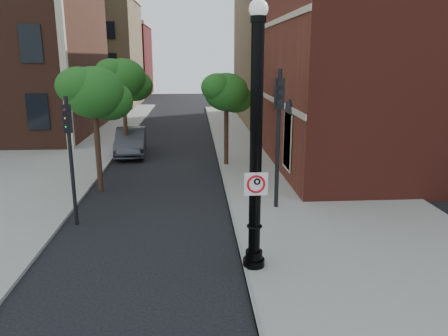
{
  "coord_description": "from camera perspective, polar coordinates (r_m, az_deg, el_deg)",
  "views": [
    {
      "loc": [
        0.72,
        -10.35,
        5.79
      ],
      "look_at": [
        1.56,
        2.0,
        2.61
      ],
      "focal_mm": 35.0,
      "sensor_mm": 36.0,
      "label": 1
    }
  ],
  "objects": [
    {
      "name": "street_tree_a",
      "position": [
        19.33,
        -16.5,
        9.27
      ],
      "size": [
        2.99,
        2.7,
        5.39
      ],
      "color": "black",
      "rests_on": "ground"
    },
    {
      "name": "sidewalk_left",
      "position": [
        30.51,
        -22.41,
        2.49
      ],
      "size": [
        10.0,
        50.0,
        0.12
      ],
      "primitive_type": "cube",
      "color": "gray",
      "rests_on": "ground"
    },
    {
      "name": "lamppost",
      "position": [
        11.43,
        4.17,
        1.76
      ],
      "size": [
        0.6,
        0.6,
        7.13
      ],
      "color": "black",
      "rests_on": "ground"
    },
    {
      "name": "street_tree_c",
      "position": [
        23.11,
        0.38,
        9.75
      ],
      "size": [
        2.75,
        2.49,
        4.96
      ],
      "color": "black",
      "rests_on": "ground"
    },
    {
      "name": "traffic_signal_left",
      "position": [
        15.65,
        -19.57,
        3.47
      ],
      "size": [
        0.34,
        0.39,
        4.51
      ],
      "rotation": [
        0.0,
        0.0,
        0.25
      ],
      "color": "black",
      "rests_on": "ground"
    },
    {
      "name": "utility_pole",
      "position": [
        17.8,
        7.17,
        3.07
      ],
      "size": [
        0.09,
        0.09,
        4.65
      ],
      "primitive_type": "cylinder",
      "color": "#999999",
      "rests_on": "ground"
    },
    {
      "name": "parked_car",
      "position": [
        26.92,
        -12.07,
        3.41
      ],
      "size": [
        2.07,
        4.97,
        1.6
      ],
      "primitive_type": "imported",
      "rotation": [
        0.0,
        0.0,
        0.08
      ],
      "color": "#323338",
      "rests_on": "ground"
    },
    {
      "name": "bg_building_red",
      "position": [
        69.53,
        -14.84,
        13.3
      ],
      "size": [
        12.0,
        12.0,
        10.0
      ],
      "primitive_type": "cube",
      "color": "maroon",
      "rests_on": "ground"
    },
    {
      "name": "street_tree_b",
      "position": [
        25.88,
        -12.98,
        11.15
      ],
      "size": [
        3.15,
        2.85,
        5.68
      ],
      "color": "black",
      "rests_on": "ground"
    },
    {
      "name": "traffic_signal_right",
      "position": [
        16.29,
        7.16,
        6.62
      ],
      "size": [
        0.35,
        0.44,
        5.36
      ],
      "rotation": [
        0.0,
        0.0,
        -0.05
      ],
      "color": "black",
      "rests_on": "ground"
    },
    {
      "name": "ground",
      "position": [
        11.88,
        -7.12,
        -14.88
      ],
      "size": [
        120.0,
        120.0,
        0.0
      ],
      "primitive_type": "plane",
      "color": "black",
      "rests_on": "ground"
    },
    {
      "name": "no_parking_sign",
      "position": [
        11.44,
        4.22,
        -2.07
      ],
      "size": [
        0.62,
        0.07,
        0.62
      ],
      "rotation": [
        0.0,
        0.0,
        0.02
      ],
      "color": "white",
      "rests_on": "ground"
    },
    {
      "name": "bg_building_tan_b",
      "position": [
        43.16,
        17.49,
        15.38
      ],
      "size": [
        22.0,
        14.0,
        14.0
      ],
      "primitive_type": "cube",
      "color": "#9B7E54",
      "rests_on": "ground"
    },
    {
      "name": "bg_building_tan_a",
      "position": [
        55.82,
        -17.6,
        13.98
      ],
      "size": [
        12.0,
        12.0,
        12.0
      ],
      "primitive_type": "cube",
      "color": "#9B7E54",
      "rests_on": "ground"
    },
    {
      "name": "sidewalk_right",
      "position": [
        21.79,
        10.27,
        -1.07
      ],
      "size": [
        8.0,
        60.0,
        0.12
      ],
      "primitive_type": "cube",
      "color": "gray",
      "rests_on": "ground"
    },
    {
      "name": "curb_edge",
      "position": [
        21.18,
        -0.15,
        -1.26
      ],
      "size": [
        0.1,
        60.0,
        0.14
      ],
      "primitive_type": "cube",
      "color": "gray",
      "rests_on": "ground"
    }
  ]
}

